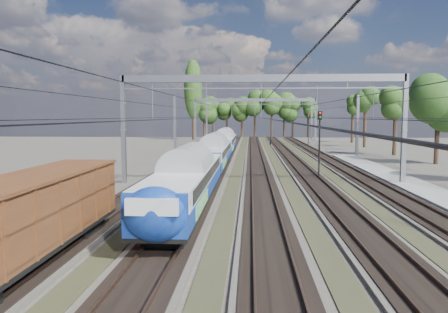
# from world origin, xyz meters

# --- Properties ---
(track_bed) EXTENTS (21.00, 130.00, 0.34)m
(track_bed) POSITION_xyz_m (-0.00, 45.00, 0.10)
(track_bed) COLOR #47423A
(track_bed) RESTS_ON ground
(catenary) EXTENTS (25.65, 130.00, 9.00)m
(catenary) POSITION_xyz_m (0.33, 52.69, 6.40)
(catenary) COLOR gray
(catenary) RESTS_ON ground
(tree_belt) EXTENTS (38.13, 101.70, 11.70)m
(tree_belt) POSITION_xyz_m (7.24, 92.09, 7.98)
(tree_belt) COLOR black
(tree_belt) RESTS_ON ground
(poplar) EXTENTS (4.40, 4.40, 19.04)m
(poplar) POSITION_xyz_m (-14.50, 98.00, 11.89)
(poplar) COLOR black
(poplar) RESTS_ON ground
(emu_train) EXTENTS (2.63, 55.81, 3.85)m
(emu_train) POSITION_xyz_m (-4.50, 37.24, 2.27)
(emu_train) COLOR black
(emu_train) RESTS_ON ground
(freight_boxcar) EXTENTS (2.65, 12.81, 3.30)m
(freight_boxcar) POSITION_xyz_m (-9.00, 9.22, 2.02)
(freight_boxcar) COLOR black
(freight_boxcar) RESTS_ON ground
(worker) EXTENTS (0.43, 0.65, 1.78)m
(worker) POSITION_xyz_m (3.01, 76.81, 0.89)
(worker) COLOR black
(worker) RESTS_ON ground
(signal_near) EXTENTS (0.43, 0.39, 6.07)m
(signal_near) POSITION_xyz_m (5.21, 32.86, 3.84)
(signal_near) COLOR black
(signal_near) RESTS_ON ground
(signal_far) EXTENTS (0.39, 0.36, 6.24)m
(signal_far) POSITION_xyz_m (10.23, 78.33, 3.95)
(signal_far) COLOR black
(signal_far) RESTS_ON ground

